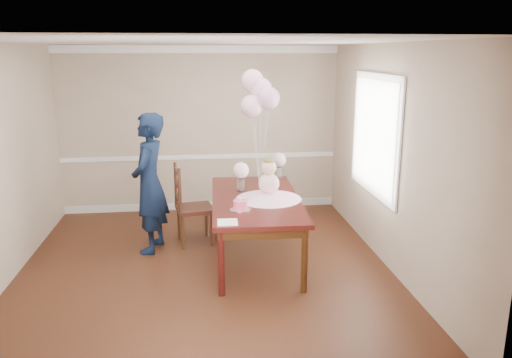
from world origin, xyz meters
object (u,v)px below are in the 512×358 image
dining_chair_seat (195,209)px  birthday_cake (240,205)px  dining_table_top (255,200)px  woman (150,183)px

dining_chair_seat → birthday_cake: bearing=-73.9°
dining_chair_seat → dining_table_top: bearing=-49.2°
dining_table_top → woman: size_ratio=1.17×
birthday_cake → dining_chair_seat: (-0.54, 1.11, -0.38)m
woman → dining_chair_seat: bearing=121.6°
birthday_cake → dining_chair_seat: bearing=115.7°
dining_table_top → dining_chair_seat: size_ratio=4.47×
dining_table_top → woman: woman is taller
birthday_cake → dining_chair_seat: 1.29m
dining_table_top → dining_chair_seat: dining_table_top is taller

